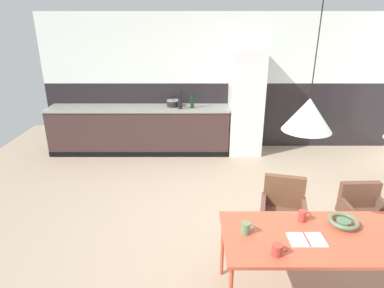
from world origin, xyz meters
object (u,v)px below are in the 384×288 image
(dining_table, at_px, (335,240))
(mug_tall_blue, at_px, (302,216))
(armchair_head_of_table, at_px, (282,205))
(fruit_bowl, at_px, (343,221))
(pendant_lamp_over_table_near, at_px, (307,114))
(cooking_pot, at_px, (173,103))
(armchair_by_stool, at_px, (363,208))
(mug_dark_espresso, at_px, (246,228))
(open_book, at_px, (306,239))
(bottle_wine_green, at_px, (179,103))
(bottle_oil_tall, at_px, (192,101))
(mug_short_terracotta, at_px, (277,250))
(refrigerator_column, at_px, (245,103))

(dining_table, relative_size, mug_tall_blue, 16.50)
(dining_table, xyz_separation_m, armchair_head_of_table, (-0.22, 0.84, -0.17))
(dining_table, height_order, fruit_bowl, fruit_bowl)
(pendant_lamp_over_table_near, bearing_deg, cooking_pot, 107.58)
(armchair_by_stool, bearing_deg, mug_dark_espresso, 26.44)
(armchair_head_of_table, distance_m, open_book, 0.93)
(mug_dark_espresso, distance_m, bottle_wine_green, 3.66)
(armchair_head_of_table, relative_size, bottle_wine_green, 2.88)
(mug_dark_espresso, xyz_separation_m, pendant_lamp_over_table_near, (0.38, -0.05, 1.03))
(open_book, distance_m, bottle_oil_tall, 3.88)
(armchair_by_stool, xyz_separation_m, mug_short_terracotta, (-1.27, -1.07, 0.30))
(refrigerator_column, xyz_separation_m, armchair_head_of_table, (-0.00, -2.90, -0.48))
(armchair_by_stool, distance_m, armchair_head_of_table, 0.91)
(dining_table, distance_m, cooking_pot, 4.15)
(dining_table, xyz_separation_m, fruit_bowl, (0.12, 0.15, 0.08))
(dining_table, distance_m, armchair_by_stool, 1.11)
(armchair_head_of_table, height_order, cooking_pot, cooking_pot)
(bottle_wine_green, bearing_deg, armchair_head_of_table, -65.68)
(pendant_lamp_over_table_near, bearing_deg, armchair_by_stool, 38.22)
(fruit_bowl, height_order, bottle_wine_green, bottle_wine_green)
(armchair_by_stool, relative_size, mug_short_terracotta, 5.64)
(fruit_bowl, relative_size, cooking_pot, 1.00)
(armchair_head_of_table, bearing_deg, cooking_pot, -50.82)
(bottle_wine_green, relative_size, bottle_oil_tall, 0.92)
(dining_table, bearing_deg, bottle_oil_tall, 108.66)
(pendant_lamp_over_table_near, bearing_deg, mug_short_terracotta, -129.76)
(refrigerator_column, height_order, fruit_bowl, refrigerator_column)
(armchair_head_of_table, xyz_separation_m, open_book, (-0.06, -0.90, 0.22))
(open_book, bearing_deg, bottle_wine_green, 107.92)
(mug_tall_blue, bearing_deg, pendant_lamp_over_table_near, -124.41)
(open_book, xyz_separation_m, mug_tall_blue, (0.05, 0.28, 0.05))
(refrigerator_column, height_order, mug_tall_blue, refrigerator_column)
(mug_tall_blue, height_order, cooking_pot, cooking_pot)
(armchair_head_of_table, distance_m, fruit_bowl, 0.81)
(armchair_head_of_table, height_order, mug_dark_espresso, mug_dark_espresso)
(open_book, distance_m, cooking_pot, 4.10)
(armchair_head_of_table, bearing_deg, fruit_bowl, 129.81)
(refrigerator_column, relative_size, dining_table, 1.02)
(fruit_bowl, distance_m, bottle_wine_green, 3.82)
(mug_short_terracotta, bearing_deg, open_book, 31.23)
(dining_table, bearing_deg, mug_short_terracotta, -157.35)
(armchair_by_stool, distance_m, mug_dark_espresso, 1.70)
(armchair_by_stool, bearing_deg, mug_short_terracotta, 38.04)
(fruit_bowl, height_order, bottle_oil_tall, bottle_oil_tall)
(open_book, xyz_separation_m, mug_dark_espresso, (-0.50, 0.09, 0.05))
(armchair_head_of_table, bearing_deg, bottle_wine_green, -51.60)
(refrigerator_column, distance_m, bottle_oil_tall, 1.03)
(bottle_oil_tall, height_order, pendant_lamp_over_table_near, pendant_lamp_over_table_near)
(refrigerator_column, bearing_deg, mug_dark_espresso, -98.65)
(mug_tall_blue, height_order, mug_short_terracotta, mug_tall_blue)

